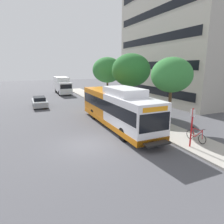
{
  "coord_description": "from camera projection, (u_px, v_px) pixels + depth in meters",
  "views": [
    {
      "loc": [
        -3.69,
        -12.38,
        5.38
      ],
      "look_at": [
        2.87,
        2.35,
        1.6
      ],
      "focal_mm": 31.57,
      "sensor_mm": 36.0,
      "label": 1
    }
  ],
  "objects": [
    {
      "name": "parked_car_far_lane",
      "position": [
        40.0,
        102.0,
        26.54
      ],
      "size": [
        1.8,
        4.5,
        1.33
      ],
      "color": "#93999E",
      "rests_on": "ground"
    },
    {
      "name": "transit_bus",
      "position": [
        117.0,
        108.0,
        17.69
      ],
      "size": [
        2.58,
        12.25,
        3.65
      ],
      "color": "white",
      "rests_on": "ground"
    },
    {
      "name": "sidewalk_curb",
      "position": [
        133.0,
        115.0,
        21.79
      ],
      "size": [
        3.0,
        56.0,
        0.14
      ],
      "primitive_type": "cube",
      "color": "#A8A399",
      "rests_on": "ground"
    },
    {
      "name": "street_tree_far_block",
      "position": [
        107.0,
        70.0,
        29.72
      ],
      "size": [
        4.48,
        4.48,
        6.55
      ],
      "color": "#4C3823",
      "rests_on": "sidewalk_curb"
    },
    {
      "name": "box_truck_background",
      "position": [
        62.0,
        85.0,
        38.58
      ],
      "size": [
        2.32,
        7.01,
        3.25
      ],
      "color": "silver",
      "rests_on": "ground"
    },
    {
      "name": "street_tree_near_stop",
      "position": [
        172.0,
        75.0,
        17.04
      ],
      "size": [
        3.56,
        3.56,
        5.99
      ],
      "color": "#4C3823",
      "rests_on": "sidewalk_curb"
    },
    {
      "name": "bicycle_parked",
      "position": [
        196.0,
        136.0,
        13.97
      ],
      "size": [
        0.52,
        1.76,
        1.02
      ],
      "color": "black",
      "rests_on": "sidewalk_curb"
    },
    {
      "name": "bus_stop_sign_pole",
      "position": [
        192.0,
        125.0,
        12.81
      ],
      "size": [
        0.1,
        0.36,
        2.6
      ],
      "color": "red",
      "rests_on": "sidewalk_curb"
    },
    {
      "name": "apartment_tower_backdrop",
      "position": [
        181.0,
        16.0,
        29.78
      ],
      "size": [
        10.08,
        19.68,
        25.43
      ],
      "color": "#ADA89E",
      "rests_on": "ground"
    },
    {
      "name": "ground_plane",
      "position": [
        66.0,
        118.0,
        20.81
      ],
      "size": [
        120.0,
        120.0,
        0.0
      ],
      "primitive_type": "plane",
      "color": "#4C4C51"
    },
    {
      "name": "street_tree_mid_block",
      "position": [
        131.0,
        70.0,
        23.21
      ],
      "size": [
        4.52,
        4.52,
        6.68
      ],
      "color": "#4C3823",
      "rests_on": "sidewalk_curb"
    }
  ]
}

